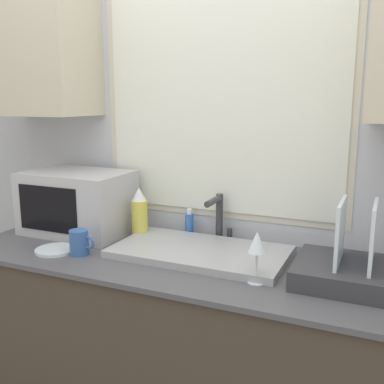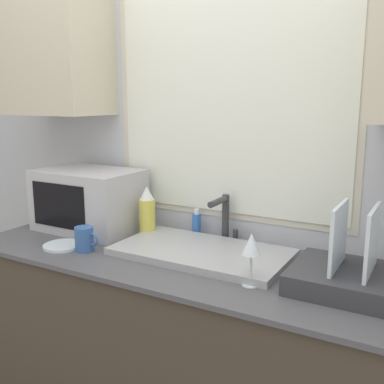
{
  "view_description": "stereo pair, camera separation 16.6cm",
  "coord_description": "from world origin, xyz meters",
  "px_view_note": "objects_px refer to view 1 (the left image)",
  "views": [
    {
      "loc": [
        0.7,
        -1.24,
        1.53
      ],
      "look_at": [
        0.02,
        0.29,
        1.19
      ],
      "focal_mm": 42.0,
      "sensor_mm": 36.0,
      "label": 1
    },
    {
      "loc": [
        0.84,
        -1.17,
        1.53
      ],
      "look_at": [
        0.02,
        0.29,
        1.19
      ],
      "focal_mm": 42.0,
      "sensor_mm": 36.0,
      "label": 2
    }
  ],
  "objects_px": {
    "faucet": "(219,214)",
    "spray_bottle": "(140,214)",
    "microwave": "(78,202)",
    "wine_glass": "(257,244)",
    "soap_bottle": "(189,224)",
    "mug_near_sink": "(80,242)",
    "dish_rack": "(354,270)"
  },
  "relations": [
    {
      "from": "faucet",
      "to": "spray_bottle",
      "type": "distance_m",
      "value": 0.36
    },
    {
      "from": "microwave",
      "to": "wine_glass",
      "type": "relative_size",
      "value": 2.62
    },
    {
      "from": "faucet",
      "to": "soap_bottle",
      "type": "bearing_deg",
      "value": 172.68
    },
    {
      "from": "mug_near_sink",
      "to": "faucet",
      "type": "bearing_deg",
      "value": 40.5
    },
    {
      "from": "faucet",
      "to": "mug_near_sink",
      "type": "distance_m",
      "value": 0.61
    },
    {
      "from": "spray_bottle",
      "to": "mug_near_sink",
      "type": "relative_size",
      "value": 2.06
    },
    {
      "from": "spray_bottle",
      "to": "mug_near_sink",
      "type": "distance_m",
      "value": 0.33
    },
    {
      "from": "dish_rack",
      "to": "soap_bottle",
      "type": "height_order",
      "value": "dish_rack"
    },
    {
      "from": "mug_near_sink",
      "to": "microwave",
      "type": "bearing_deg",
      "value": 128.48
    },
    {
      "from": "microwave",
      "to": "soap_bottle",
      "type": "height_order",
      "value": "microwave"
    },
    {
      "from": "microwave",
      "to": "spray_bottle",
      "type": "bearing_deg",
      "value": 8.35
    },
    {
      "from": "spray_bottle",
      "to": "microwave",
      "type": "bearing_deg",
      "value": -171.65
    },
    {
      "from": "faucet",
      "to": "soap_bottle",
      "type": "xyz_separation_m",
      "value": [
        -0.15,
        0.02,
        -0.07
      ]
    },
    {
      "from": "mug_near_sink",
      "to": "soap_bottle",
      "type": "bearing_deg",
      "value": 53.18
    },
    {
      "from": "microwave",
      "to": "dish_rack",
      "type": "height_order",
      "value": "microwave"
    },
    {
      "from": "faucet",
      "to": "dish_rack",
      "type": "distance_m",
      "value": 0.65
    },
    {
      "from": "spray_bottle",
      "to": "faucet",
      "type": "bearing_deg",
      "value": 13.96
    },
    {
      "from": "faucet",
      "to": "spray_bottle",
      "type": "height_order",
      "value": "spray_bottle"
    },
    {
      "from": "spray_bottle",
      "to": "wine_glass",
      "type": "bearing_deg",
      "value": -24.65
    },
    {
      "from": "wine_glass",
      "to": "spray_bottle",
      "type": "bearing_deg",
      "value": 155.35
    },
    {
      "from": "spray_bottle",
      "to": "soap_bottle",
      "type": "relative_size",
      "value": 1.79
    },
    {
      "from": "spray_bottle",
      "to": "soap_bottle",
      "type": "bearing_deg",
      "value": 27.93
    },
    {
      "from": "microwave",
      "to": "wine_glass",
      "type": "height_order",
      "value": "microwave"
    },
    {
      "from": "faucet",
      "to": "wine_glass",
      "type": "relative_size",
      "value": 1.15
    },
    {
      "from": "microwave",
      "to": "faucet",
      "type": "bearing_deg",
      "value": 11.36
    },
    {
      "from": "spray_bottle",
      "to": "dish_rack",
      "type": "bearing_deg",
      "value": -9.81
    },
    {
      "from": "soap_bottle",
      "to": "spray_bottle",
      "type": "bearing_deg",
      "value": -152.07
    },
    {
      "from": "microwave",
      "to": "soap_bottle",
      "type": "distance_m",
      "value": 0.54
    },
    {
      "from": "dish_rack",
      "to": "mug_near_sink",
      "type": "distance_m",
      "value": 1.06
    },
    {
      "from": "mug_near_sink",
      "to": "wine_glass",
      "type": "height_order",
      "value": "wine_glass"
    },
    {
      "from": "soap_bottle",
      "to": "faucet",
      "type": "bearing_deg",
      "value": -7.32
    },
    {
      "from": "faucet",
      "to": "mug_near_sink",
      "type": "relative_size",
      "value": 1.87
    }
  ]
}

